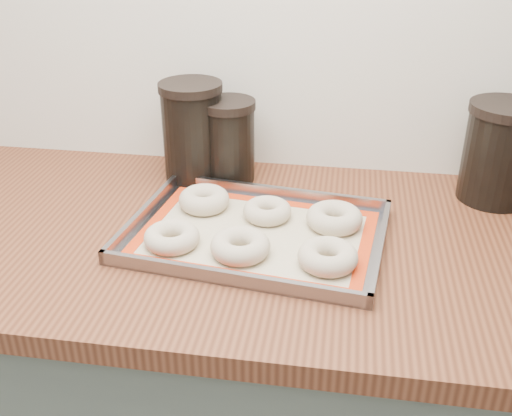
% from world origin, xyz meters
% --- Properties ---
extents(countertop, '(3.06, 0.68, 0.04)m').
position_xyz_m(countertop, '(0.00, 1.68, 0.88)').
color(countertop, brown).
rests_on(countertop, cabinet).
extents(baking_tray, '(0.50, 0.38, 0.03)m').
position_xyz_m(baking_tray, '(-0.07, 1.66, 0.91)').
color(baking_tray, gray).
rests_on(baking_tray, countertop).
extents(baking_mat, '(0.45, 0.34, 0.00)m').
position_xyz_m(baking_mat, '(-0.07, 1.66, 0.90)').
color(baking_mat, '#C6B793').
rests_on(baking_mat, baking_tray).
extents(bagel_front_left, '(0.12, 0.12, 0.03)m').
position_xyz_m(bagel_front_left, '(-0.22, 1.60, 0.92)').
color(bagel_front_left, beige).
rests_on(bagel_front_left, baking_mat).
extents(bagel_front_mid, '(0.11, 0.11, 0.04)m').
position_xyz_m(bagel_front_mid, '(-0.09, 1.59, 0.92)').
color(bagel_front_mid, beige).
rests_on(bagel_front_mid, baking_mat).
extents(bagel_front_right, '(0.13, 0.13, 0.04)m').
position_xyz_m(bagel_front_right, '(0.06, 1.58, 0.92)').
color(bagel_front_right, beige).
rests_on(bagel_front_right, baking_mat).
extents(bagel_back_left, '(0.12, 0.12, 0.04)m').
position_xyz_m(bagel_back_left, '(-0.19, 1.75, 0.92)').
color(bagel_back_left, beige).
rests_on(bagel_back_left, baking_mat).
extents(bagel_back_mid, '(0.10, 0.10, 0.03)m').
position_xyz_m(bagel_back_mid, '(-0.06, 1.73, 0.92)').
color(bagel_back_mid, beige).
rests_on(bagel_back_mid, baking_mat).
extents(bagel_back_right, '(0.11, 0.11, 0.04)m').
position_xyz_m(bagel_back_right, '(0.07, 1.71, 0.92)').
color(bagel_back_right, beige).
rests_on(bagel_back_right, baking_mat).
extents(canister_left, '(0.13, 0.13, 0.21)m').
position_xyz_m(canister_left, '(-0.25, 1.90, 1.01)').
color(canister_left, black).
rests_on(canister_left, countertop).
extents(canister_mid, '(0.12, 0.12, 0.18)m').
position_xyz_m(canister_mid, '(-0.17, 1.90, 0.99)').
color(canister_mid, black).
rests_on(canister_mid, countertop).
extents(canister_right, '(0.15, 0.15, 0.20)m').
position_xyz_m(canister_right, '(0.38, 1.89, 1.00)').
color(canister_right, black).
rests_on(canister_right, countertop).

